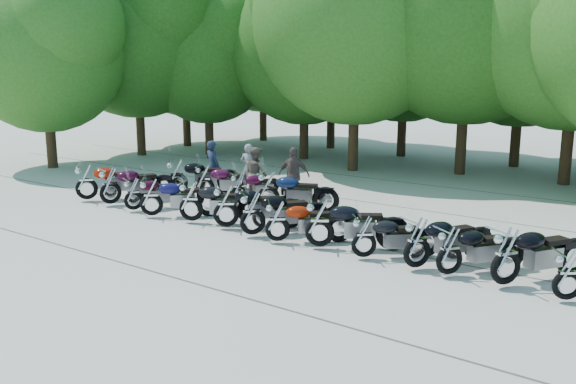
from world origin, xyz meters
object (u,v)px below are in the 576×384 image
Objects in this scene: motorcycle_12 at (507,254)px; motorcycle_10 at (417,241)px; motorcycle_6 at (253,212)px; motorcycle_13 at (568,274)px; motorcycle_9 at (364,235)px; motorcycle_11 at (450,249)px; motorcycle_7 at (278,220)px; rider_1 at (256,174)px; motorcycle_1 at (110,184)px; rider_0 at (213,166)px; motorcycle_16 at (240,187)px; motorcycle_5 at (226,205)px; motorcycle_8 at (320,221)px; motorcycle_4 at (191,200)px; motorcycle_15 at (205,179)px; motorcycle_0 at (86,181)px; motorcycle_14 at (177,175)px; motorcycle_17 at (269,189)px; motorcycle_2 at (133,193)px; motorcycle_3 at (151,196)px; rider_2 at (294,175)px; rider_3 at (249,168)px.

motorcycle_10 is at bearing 33.54° from motorcycle_12.
motorcycle_13 is (7.77, -0.02, -0.10)m from motorcycle_6.
motorcycle_11 is at bearing -132.89° from motorcycle_9.
motorcycle_7 is 5.20m from rider_1.
motorcycle_1 is 3.88m from rider_0.
motorcycle_9 is 6.66m from motorcycle_16.
motorcycle_8 is at bearing -131.09° from motorcycle_5.
motorcycle_8 is 8.00m from rider_0.
motorcycle_16 is at bearing 12.59° from motorcycle_7.
motorcycle_4 reaches higher than motorcycle_7.
motorcycle_12 is 1.19× the size of motorcycle_16.
motorcycle_4 is 3.45m from motorcycle_15.
motorcycle_0 reaches higher than motorcycle_6.
motorcycle_6 is 4.65m from motorcycle_10.
motorcycle_13 is at bearing -144.09° from motorcycle_6.
motorcycle_14 is 1.01× the size of motorcycle_17.
motorcycle_2 is 0.93× the size of motorcycle_15.
rider_0 is at bearing 22.29° from motorcycle_9.
motorcycle_1 is 1.10× the size of motorcycle_15.
motorcycle_10 is 7.89m from motorcycle_16.
motorcycle_3 is 1.03× the size of motorcycle_15.
motorcycle_5 is 2.02m from motorcycle_7.
motorcycle_0 is 1.18× the size of motorcycle_16.
rider_0 is 2.28m from rider_1.
motorcycle_2 is 0.84× the size of motorcycle_14.
motorcycle_6 is 0.97× the size of motorcycle_17.
motorcycle_10 reaches higher than motorcycle_15.
motorcycle_16 is at bearing 32.38° from rider_2.
motorcycle_15 is at bearing -100.48° from motorcycle_1.
rider_2 is at bearing -9.43° from motorcycle_7.
motorcycle_6 is 3.02m from motorcycle_17.
motorcycle_16 is (-6.10, 2.69, 0.01)m from motorcycle_9.
motorcycle_9 is at bearing -160.02° from motorcycle_1.
motorcycle_16 is 1.22× the size of rider_3.
rider_0 is 3.47m from rider_2.
motorcycle_3 reaches higher than motorcycle_2.
motorcycle_5 is 4.27m from motorcycle_15.
motorcycle_7 is at bearing -161.31° from motorcycle_1.
motorcycle_6 is 0.97× the size of motorcycle_12.
motorcycle_5 reaches higher than motorcycle_13.
motorcycle_13 is at bearing -165.31° from motorcycle_16.
motorcycle_8 is 4.30m from motorcycle_17.
motorcycle_15 is 1.07× the size of motorcycle_16.
motorcycle_7 is (6.97, -0.25, -0.08)m from motorcycle_1.
motorcycle_7 is 1.16m from motorcycle_8.
motorcycle_14 reaches higher than motorcycle_13.
motorcycle_13 is at bearing -142.35° from motorcycle_0.
rider_3 is (-1.48, 4.41, 0.18)m from motorcycle_4.
motorcycle_0 is 1.37× the size of rider_1.
motorcycle_6 is at bearing -139.91° from motorcycle_5.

